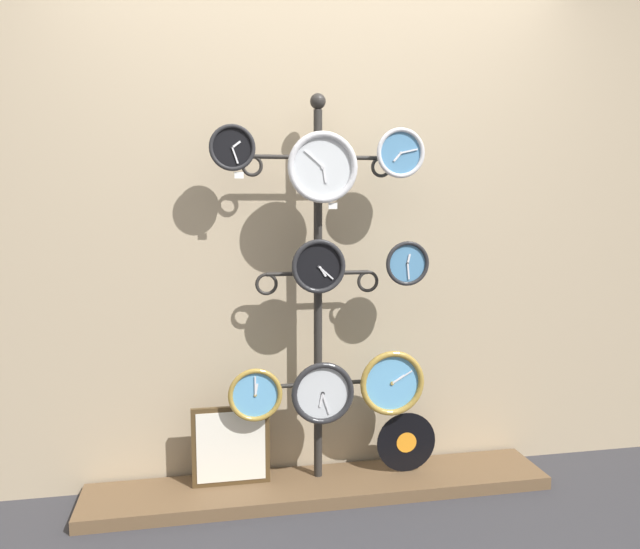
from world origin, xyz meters
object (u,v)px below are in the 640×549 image
clock_middle_center (319,266)px  clock_bottom_center (322,393)px  clock_bottom_right (392,383)px  clock_top_right (400,153)px  clock_top_center (323,167)px  display_stand (318,365)px  vinyl_record (406,442)px  clock_bottom_left (255,395)px  clock_middle_right (407,263)px  clock_top_left (232,148)px  picture_frame (231,446)px

clock_middle_center → clock_bottom_center: bearing=-18.3°
clock_bottom_center → clock_bottom_right: bearing=4.7°
clock_top_right → clock_bottom_center: (-0.36, -0.02, -1.09)m
clock_top_center → clock_middle_center: clock_top_center is taller
display_stand → vinyl_record: display_stand is taller
display_stand → clock_bottom_center: bearing=-91.1°
clock_top_right → clock_middle_center: 0.63m
display_stand → clock_bottom_right: (0.34, -0.09, -0.08)m
clock_top_right → clock_bottom_left: clock_top_right is taller
clock_middle_right → vinyl_record: size_ratio=0.70×
clock_top_left → clock_bottom_right: clock_top_left is taller
display_stand → clock_top_right: display_stand is taller
display_stand → clock_top_left: bearing=-169.4°
display_stand → clock_top_left: size_ratio=9.28×
display_stand → clock_bottom_center: 0.15m
clock_top_center → picture_frame: 1.35m
clock_middle_right → picture_frame: (-0.82, 0.08, -0.85)m
clock_middle_center → picture_frame: bearing=167.2°
clock_middle_center → display_stand: bearing=80.5°
clock_bottom_right → picture_frame: clock_bottom_right is taller
clock_top_left → display_stand: bearing=10.6°
clock_bottom_center → clock_bottom_right: clock_bottom_right is taller
clock_top_right → clock_bottom_left: (-0.67, 0.02, -1.09)m
picture_frame → clock_bottom_center: bearing=-13.0°
clock_middle_center → clock_middle_right: bearing=1.2°
clock_bottom_left → display_stand: bearing=14.1°
clock_middle_right → clock_bottom_left: size_ratio=0.84×
clock_top_right → vinyl_record: (0.07, 0.06, -1.39)m
clock_top_center → clock_top_right: 0.36m
clock_bottom_left → picture_frame: 0.29m
clock_top_left → clock_top_center: bearing=-5.4°
clock_top_center → picture_frame: (-0.42, 0.09, -1.28)m
display_stand → clock_bottom_center: size_ratio=6.38×
clock_bottom_left → clock_bottom_center: 0.31m
clock_bottom_center → picture_frame: (-0.42, 0.10, -0.26)m
clock_top_left → clock_top_right: bearing=-1.7°
clock_top_right → clock_bottom_right: 1.07m
clock_middle_right → display_stand: bearing=165.9°
clock_top_right → clock_top_left: bearing=178.3°
display_stand → clock_top_center: 0.93m
display_stand → picture_frame: 0.55m
clock_top_right → clock_middle_right: size_ratio=1.09×
clock_top_center → clock_middle_center: (-0.02, 0.00, -0.44)m
clock_top_center → clock_bottom_left: (-0.31, 0.03, -1.02)m
clock_bottom_center → picture_frame: clock_bottom_center is taller
clock_top_right → clock_middle_center: clock_top_right is taller
clock_bottom_left → clock_bottom_right: clock_bottom_right is taller
clock_top_center → clock_middle_right: 0.59m
clock_top_left → picture_frame: (-0.03, 0.05, -1.37)m
clock_middle_center → clock_bottom_center: clock_middle_center is taller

